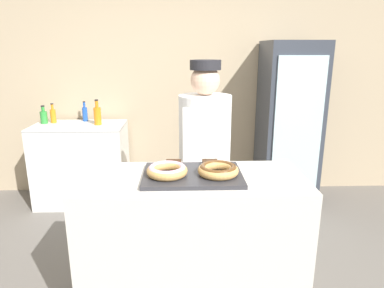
{
  "coord_description": "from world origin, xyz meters",
  "views": [
    {
      "loc": [
        -0.07,
        -1.95,
        1.72
      ],
      "look_at": [
        0.0,
        0.1,
        1.14
      ],
      "focal_mm": 32.0,
      "sensor_mm": 36.0,
      "label": 1
    }
  ],
  "objects_px": {
    "brownie_back_right": "(210,163)",
    "beverage_fridge": "(288,124)",
    "bottle_orange": "(97,115)",
    "bottle_orange_b": "(53,115)",
    "serving_tray": "(193,175)",
    "donut_chocolate_glaze": "(218,169)",
    "donut_light_glaze": "(167,170)",
    "bottle_green": "(44,117)",
    "chest_freezer": "(82,164)",
    "baker_person": "(205,164)",
    "bottle_blue": "(85,113)",
    "brownie_back_left": "(173,164)"
  },
  "relations": [
    {
      "from": "serving_tray",
      "to": "bottle_orange_b",
      "type": "xyz_separation_m",
      "value": [
        -1.5,
        1.86,
        0.02
      ]
    },
    {
      "from": "serving_tray",
      "to": "donut_chocolate_glaze",
      "type": "distance_m",
      "value": 0.16
    },
    {
      "from": "bottle_green",
      "to": "bottle_orange_b",
      "type": "relative_size",
      "value": 0.92
    },
    {
      "from": "bottle_green",
      "to": "brownie_back_right",
      "type": "bearing_deg",
      "value": -44.85
    },
    {
      "from": "donut_chocolate_glaze",
      "to": "baker_person",
      "type": "xyz_separation_m",
      "value": [
        -0.04,
        0.58,
        -0.16
      ]
    },
    {
      "from": "serving_tray",
      "to": "brownie_back_left",
      "type": "bearing_deg",
      "value": 131.68
    },
    {
      "from": "donut_light_glaze",
      "to": "bottle_green",
      "type": "distance_m",
      "value": 2.36
    },
    {
      "from": "beverage_fridge",
      "to": "brownie_back_right",
      "type": "bearing_deg",
      "value": -122.03
    },
    {
      "from": "chest_freezer",
      "to": "bottle_orange_b",
      "type": "distance_m",
      "value": 0.63
    },
    {
      "from": "beverage_fridge",
      "to": "bottle_orange_b",
      "type": "relative_size",
      "value": 8.23
    },
    {
      "from": "serving_tray",
      "to": "chest_freezer",
      "type": "bearing_deg",
      "value": 124.26
    },
    {
      "from": "donut_chocolate_glaze",
      "to": "brownie_back_right",
      "type": "xyz_separation_m",
      "value": [
        -0.03,
        0.16,
        -0.02
      ]
    },
    {
      "from": "bottle_green",
      "to": "bottle_orange_b",
      "type": "distance_m",
      "value": 0.1
    },
    {
      "from": "baker_person",
      "to": "bottle_orange_b",
      "type": "distance_m",
      "value": 2.08
    },
    {
      "from": "baker_person",
      "to": "bottle_blue",
      "type": "height_order",
      "value": "baker_person"
    },
    {
      "from": "baker_person",
      "to": "bottle_blue",
      "type": "xyz_separation_m",
      "value": [
        -1.28,
        1.4,
        0.14
      ]
    },
    {
      "from": "bottle_orange",
      "to": "chest_freezer",
      "type": "bearing_deg",
      "value": 177.43
    },
    {
      "from": "donut_light_glaze",
      "to": "bottle_green",
      "type": "bearing_deg",
      "value": 127.66
    },
    {
      "from": "brownie_back_right",
      "to": "bottle_orange_b",
      "type": "height_order",
      "value": "bottle_orange_b"
    },
    {
      "from": "baker_person",
      "to": "donut_light_glaze",
      "type": "bearing_deg",
      "value": -114.46
    },
    {
      "from": "bottle_green",
      "to": "bottle_orange",
      "type": "xyz_separation_m",
      "value": [
        0.61,
        -0.09,
        0.03
      ]
    },
    {
      "from": "serving_tray",
      "to": "donut_light_glaze",
      "type": "height_order",
      "value": "donut_light_glaze"
    },
    {
      "from": "donut_light_glaze",
      "to": "beverage_fridge",
      "type": "relative_size",
      "value": 0.14
    },
    {
      "from": "brownie_back_right",
      "to": "bottle_orange_b",
      "type": "xyz_separation_m",
      "value": [
        -1.62,
        1.73,
        -0.01
      ]
    },
    {
      "from": "chest_freezer",
      "to": "bottle_orange",
      "type": "bearing_deg",
      "value": -2.57
    },
    {
      "from": "brownie_back_left",
      "to": "bottle_orange_b",
      "type": "distance_m",
      "value": 2.21
    },
    {
      "from": "serving_tray",
      "to": "chest_freezer",
      "type": "xyz_separation_m",
      "value": [
        -1.2,
        1.76,
        -0.52
      ]
    },
    {
      "from": "donut_chocolate_glaze",
      "to": "bottle_blue",
      "type": "relative_size",
      "value": 1.07
    },
    {
      "from": "brownie_back_left",
      "to": "donut_chocolate_glaze",
      "type": "bearing_deg",
      "value": -31.24
    },
    {
      "from": "serving_tray",
      "to": "bottle_orange",
      "type": "height_order",
      "value": "bottle_orange"
    },
    {
      "from": "brownie_back_right",
      "to": "bottle_orange",
      "type": "distance_m",
      "value": 1.95
    },
    {
      "from": "brownie_back_right",
      "to": "serving_tray",
      "type": "bearing_deg",
      "value": -131.68
    },
    {
      "from": "donut_light_glaze",
      "to": "baker_person",
      "type": "height_order",
      "value": "baker_person"
    },
    {
      "from": "serving_tray",
      "to": "bottle_orange",
      "type": "xyz_separation_m",
      "value": [
        -0.98,
        1.75,
        0.04
      ]
    },
    {
      "from": "donut_light_glaze",
      "to": "chest_freezer",
      "type": "bearing_deg",
      "value": 120.29
    },
    {
      "from": "donut_light_glaze",
      "to": "donut_chocolate_glaze",
      "type": "bearing_deg",
      "value": 0.0
    },
    {
      "from": "brownie_back_right",
      "to": "bottle_green",
      "type": "height_order",
      "value": "bottle_green"
    },
    {
      "from": "brownie_back_right",
      "to": "chest_freezer",
      "type": "bearing_deg",
      "value": 128.99
    },
    {
      "from": "serving_tray",
      "to": "bottle_orange",
      "type": "relative_size",
      "value": 2.16
    },
    {
      "from": "brownie_back_left",
      "to": "bottle_green",
      "type": "relative_size",
      "value": 0.49
    },
    {
      "from": "baker_person",
      "to": "beverage_fridge",
      "type": "height_order",
      "value": "beverage_fridge"
    },
    {
      "from": "bottle_green",
      "to": "bottle_orange",
      "type": "bearing_deg",
      "value": -7.97
    },
    {
      "from": "chest_freezer",
      "to": "bottle_green",
      "type": "xyz_separation_m",
      "value": [
        -0.39,
        0.08,
        0.53
      ]
    },
    {
      "from": "brownie_back_right",
      "to": "bottle_blue",
      "type": "bearing_deg",
      "value": 125.34
    },
    {
      "from": "donut_chocolate_glaze",
      "to": "bottle_green",
      "type": "xyz_separation_m",
      "value": [
        -1.74,
        1.86,
        -0.03
      ]
    },
    {
      "from": "donut_chocolate_glaze",
      "to": "bottle_orange",
      "type": "distance_m",
      "value": 2.11
    },
    {
      "from": "bottle_orange",
      "to": "bottle_orange_b",
      "type": "bearing_deg",
      "value": 167.36
    },
    {
      "from": "donut_chocolate_glaze",
      "to": "bottle_orange_b",
      "type": "height_order",
      "value": "bottle_orange_b"
    },
    {
      "from": "brownie_back_right",
      "to": "beverage_fridge",
      "type": "bearing_deg",
      "value": 57.97
    },
    {
      "from": "donut_chocolate_glaze",
      "to": "baker_person",
      "type": "relative_size",
      "value": 0.15
    }
  ]
}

